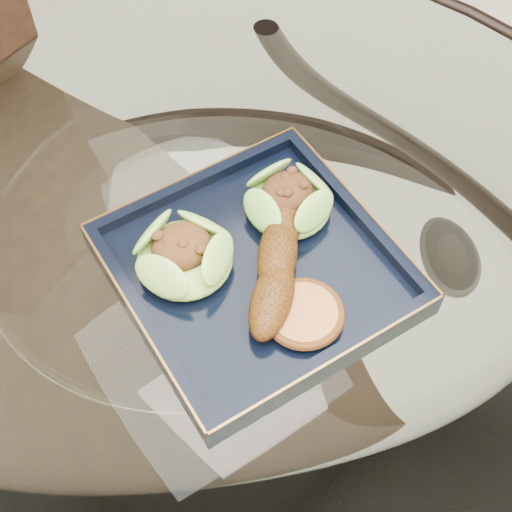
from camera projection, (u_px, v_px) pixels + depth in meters
ground at (226, 475)px, 1.40m from camera, size 4.00×4.00×0.00m
dining_table at (209, 331)px, 0.90m from camera, size 1.13×1.13×0.77m
dining_chair at (22, 256)px, 1.01m from camera, size 0.55×0.55×1.00m
navy_plate at (256, 272)px, 0.74m from camera, size 0.28×0.28×0.02m
lettuce_wrap_left at (184, 256)px, 0.72m from camera, size 0.11×0.11×0.04m
lettuce_wrap_right at (288, 202)px, 0.76m from camera, size 0.12×0.12×0.03m
roasted_plantain at (278, 254)px, 0.72m from camera, size 0.16×0.17×0.04m
crumb_patty at (303, 315)px, 0.70m from camera, size 0.08×0.08×0.01m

